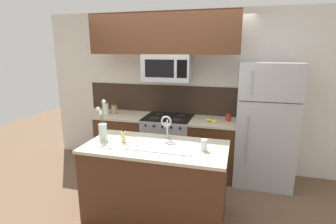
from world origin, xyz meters
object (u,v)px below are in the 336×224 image
Objects in this scene: storage_jar_medium at (114,109)px; coffee_tin at (228,118)px; refrigerator at (265,124)px; storage_jar_tall at (106,108)px; sink_faucet at (167,124)px; microwave at (168,68)px; dish_soap_bottle at (123,136)px; stove_range at (168,144)px; banana_bunch at (212,120)px; drinking_glass at (204,145)px; flower_vase at (103,130)px.

storage_jar_medium is 1.91m from coffee_tin.
storage_jar_tall is at bearing -178.91° from refrigerator.
storage_jar_medium is 1.63m from sink_faucet.
coffee_tin is at bearing 176.80° from refrigerator.
refrigerator is (1.48, 0.04, -0.80)m from microwave.
refrigerator is at bearing 36.77° from dish_soap_bottle.
dish_soap_bottle is (0.76, -1.26, -0.01)m from storage_jar_medium.
storage_jar_tall reaches higher than storage_jar_medium.
stove_range is 1.25m from sink_faucet.
coffee_tin is (2.05, 0.08, -0.05)m from storage_jar_tall.
banana_bunch is at bearing -174.00° from refrigerator.
drinking_glass is (-0.19, -1.31, 0.01)m from coffee_tin.
coffee_tin is 0.36× the size of sink_faucet.
coffee_tin is at bearing 48.27° from dish_soap_bottle.
storage_jar_medium is 0.52× the size of sink_faucet.
storage_jar_tall is at bearing -179.57° from microwave.
coffee_tin reaches higher than stove_range.
storage_jar_medium is at bearing 177.21° from banana_bunch.
storage_jar_tall is (-1.10, -0.03, 0.55)m from stove_range.
microwave is at bearing -89.84° from stove_range.
drinking_glass is 0.26× the size of flower_vase.
microwave is at bearing 68.52° from flower_vase.
storage_jar_tall is at bearing 117.14° from flower_vase.
refrigerator is 2.45m from storage_jar_medium.
stove_range is at bearing 80.50° from dish_soap_bottle.
refrigerator is 0.54m from coffee_tin.
storage_jar_medium reaches higher than banana_bunch.
coffee_tin is (-0.54, 0.03, 0.06)m from refrigerator.
refrigerator reaches higher than coffee_tin.
dish_soap_bottle is at bearing -99.66° from microwave.
storage_jar_medium reaches higher than drinking_glass.
refrigerator is 16.49× the size of coffee_tin.
banana_bunch is at bearing -154.86° from coffee_tin.
storage_jar_tall is 2.05m from coffee_tin.
storage_jar_medium is at bearing 143.36° from drinking_glass.
flower_vase is at bearing -68.83° from storage_jar_medium.
flower_vase is at bearing 179.04° from drinking_glass.
dish_soap_bottle is (-0.92, -1.18, 0.05)m from banana_bunch.
stove_range is at bearing -179.23° from refrigerator.
banana_bunch is 0.26m from coffee_tin.
dish_soap_bottle reaches higher than banana_bunch.
microwave is 3.93× the size of banana_bunch.
microwave reaches higher than stove_range.
sink_faucet is 1.85× the size of dish_soap_bottle.
microwave reaches higher than drinking_glass.
refrigerator reaches higher than banana_bunch.
microwave reaches higher than storage_jar_medium.
flower_vase is at bearing -164.72° from sink_faucet.
refrigerator is at bearing 1.09° from storage_jar_tall.
refrigerator is at bearing -3.20° from coffee_tin.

